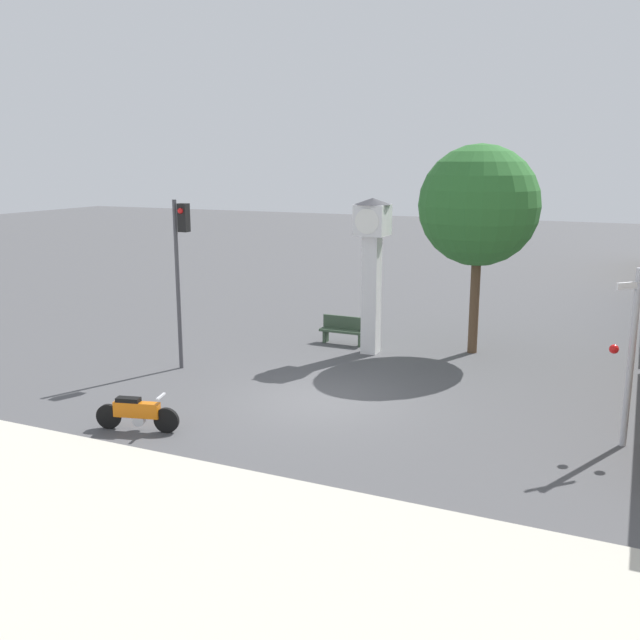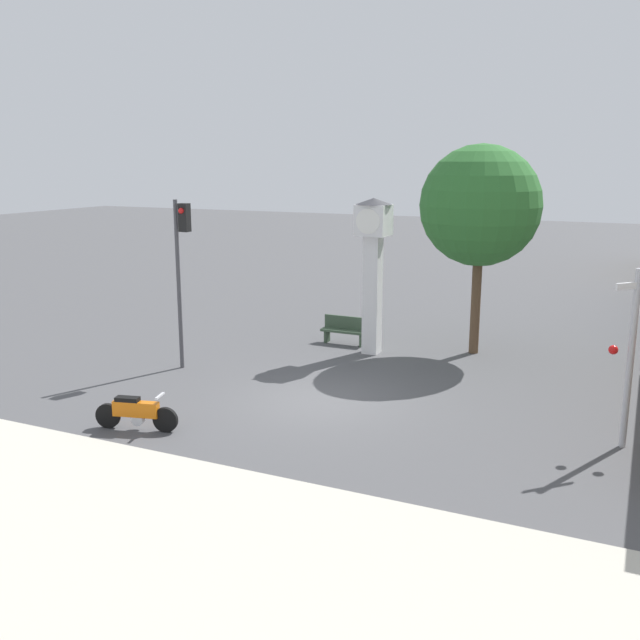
# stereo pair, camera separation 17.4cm
# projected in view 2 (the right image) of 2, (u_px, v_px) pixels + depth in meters

# --- Properties ---
(ground_plane) EXTENTS (120.00, 120.00, 0.00)m
(ground_plane) POSITION_uv_depth(u_px,v_px,m) (321.00, 400.00, 18.31)
(ground_plane) COLOR #4C4C4F
(sidewalk_strip) EXTENTS (36.00, 6.00, 0.10)m
(sidewalk_strip) POSITION_uv_depth(u_px,v_px,m) (124.00, 538.00, 11.54)
(sidewalk_strip) COLOR #BCB7A8
(sidewalk_strip) RESTS_ON ground_plane
(motorcycle) EXTENTS (1.95, 0.65, 0.87)m
(motorcycle) POSITION_uv_depth(u_px,v_px,m) (136.00, 412.00, 16.22)
(motorcycle) COLOR black
(motorcycle) RESTS_ON ground_plane
(clock_tower) EXTENTS (1.14, 1.14, 4.91)m
(clock_tower) POSITION_uv_depth(u_px,v_px,m) (373.00, 252.00, 22.12)
(clock_tower) COLOR white
(clock_tower) RESTS_ON ground_plane
(traffic_light) EXTENTS (0.50, 0.35, 4.95)m
(traffic_light) POSITION_uv_depth(u_px,v_px,m) (181.00, 255.00, 20.42)
(traffic_light) COLOR #47474C
(traffic_light) RESTS_ON ground_plane
(railroad_crossing_signal) EXTENTS (0.90, 0.82, 3.88)m
(railroad_crossing_signal) POSITION_uv_depth(u_px,v_px,m) (631.00, 352.00, 14.88)
(railroad_crossing_signal) COLOR #B7B7BC
(railroad_crossing_signal) RESTS_ON ground_plane
(street_tree) EXTENTS (3.73, 3.73, 6.54)m
(street_tree) POSITION_uv_depth(u_px,v_px,m) (480.00, 206.00, 21.82)
(street_tree) COLOR brown
(street_tree) RESTS_ON ground_plane
(bench) EXTENTS (1.60, 0.44, 0.92)m
(bench) POSITION_uv_depth(u_px,v_px,m) (345.00, 329.00, 23.86)
(bench) COLOR #384C38
(bench) RESTS_ON ground_plane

